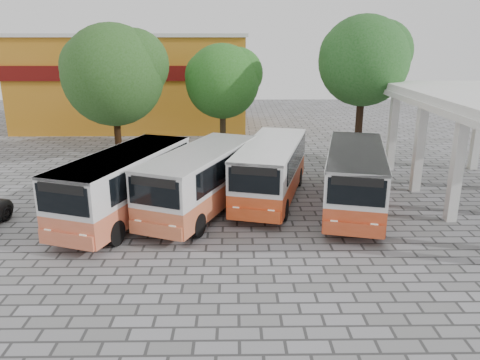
{
  "coord_description": "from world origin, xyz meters",
  "views": [
    {
      "loc": [
        -2.01,
        -17.92,
        8.03
      ],
      "look_at": [
        -1.71,
        3.37,
        1.5
      ],
      "focal_mm": 35.0,
      "sensor_mm": 36.0,
      "label": 1
    }
  ],
  "objects_px": {
    "bus_centre_right": "(271,167)",
    "bus_centre_left": "(201,177)",
    "bus_far_left": "(125,182)",
    "bus_far_right": "(355,176)"
  },
  "relations": [
    {
      "from": "bus_far_left",
      "to": "bus_far_right",
      "type": "height_order",
      "value": "bus_far_left"
    },
    {
      "from": "bus_far_left",
      "to": "bus_centre_left",
      "type": "relative_size",
      "value": 1.01
    },
    {
      "from": "bus_far_left",
      "to": "bus_far_right",
      "type": "distance_m",
      "value": 10.71
    },
    {
      "from": "bus_centre_left",
      "to": "bus_far_right",
      "type": "bearing_deg",
      "value": 23.43
    },
    {
      "from": "bus_centre_left",
      "to": "bus_centre_right",
      "type": "height_order",
      "value": "bus_centre_left"
    },
    {
      "from": "bus_centre_right",
      "to": "bus_far_left",
      "type": "bearing_deg",
      "value": -145.46
    },
    {
      "from": "bus_centre_left",
      "to": "bus_centre_right",
      "type": "distance_m",
      "value": 3.82
    },
    {
      "from": "bus_far_left",
      "to": "bus_centre_right",
      "type": "distance_m",
      "value": 7.24
    },
    {
      "from": "bus_centre_right",
      "to": "bus_centre_left",
      "type": "bearing_deg",
      "value": -138.67
    },
    {
      "from": "bus_centre_left",
      "to": "bus_centre_right",
      "type": "xyz_separation_m",
      "value": [
        3.41,
        1.72,
        -0.02
      ]
    }
  ]
}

